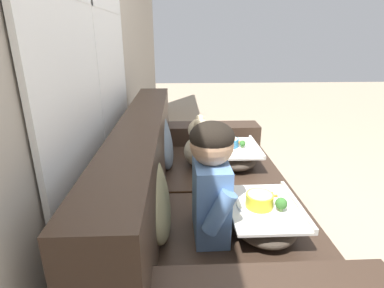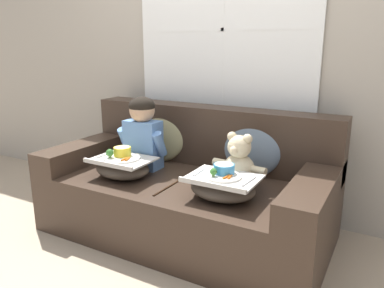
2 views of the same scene
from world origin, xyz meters
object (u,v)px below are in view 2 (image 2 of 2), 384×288
Objects in this scene: child_figure at (143,129)px; lap_tray_teddy at (223,186)px; throw_pillow_behind_teddy at (253,146)px; lap_tray_child at (122,166)px; teddy_bear at (238,164)px; throw_pillow_behind_child at (162,134)px; couch at (190,190)px.

lap_tray_teddy is at bearing -17.74° from child_figure.
throw_pillow_behind_teddy is 0.85× the size of child_figure.
child_figure reaches higher than throw_pillow_behind_teddy.
lap_tray_child is (-0.75, -0.49, -0.13)m from throw_pillow_behind_teddy.
teddy_bear reaches higher than lap_tray_teddy.
teddy_bear is 0.79m from lap_tray_child.
throw_pillow_behind_teddy is at bearing 89.88° from teddy_bear.
throw_pillow_behind_child is 0.91m from lap_tray_teddy.
child_figure is 0.32m from lap_tray_child.
teddy_bear is (0.38, -0.03, 0.26)m from couch.
teddy_bear reaches higher than lap_tray_child.
throw_pillow_behind_child is 0.51m from lap_tray_child.
couch is at bearing 175.41° from teddy_bear.
couch reaches higher than throw_pillow_behind_teddy.
throw_pillow_behind_child is 1.00× the size of throw_pillow_behind_teddy.
couch is 0.46m from teddy_bear.
couch is at bearing -149.12° from throw_pillow_behind_teddy.
throw_pillow_behind_child is (-0.38, 0.22, 0.32)m from couch.
couch is 4.70× the size of lap_tray_teddy.
throw_pillow_behind_teddy reaches higher than teddy_bear.
teddy_bear is at bearing -4.59° from couch.
couch reaches higher than teddy_bear.
teddy_bear is at bearing -90.12° from throw_pillow_behind_teddy.
throw_pillow_behind_child and throw_pillow_behind_teddy have the same top height.
throw_pillow_behind_teddy reaches higher than lap_tray_child.
lap_tray_teddy is at bearing -90.10° from throw_pillow_behind_teddy.
lap_tray_teddy is (0.75, -0.24, -0.21)m from child_figure.
lap_tray_teddy is at bearing -35.40° from couch.
lap_tray_teddy is (-0.00, -0.49, -0.13)m from throw_pillow_behind_teddy.
lap_tray_teddy is (-0.00, -0.24, -0.07)m from teddy_bear.
couch is 4.78× the size of lap_tray_child.
child_figure is at bearing -161.53° from throw_pillow_behind_teddy.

